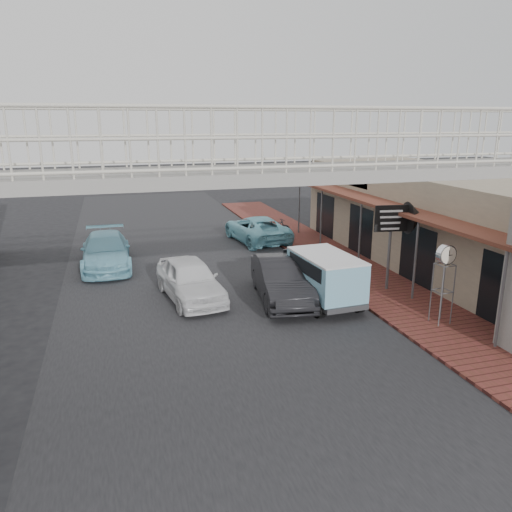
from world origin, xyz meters
TOP-DOWN VIEW (x-y plane):
  - ground at (0.00, 0.00)m, footprint 120.00×120.00m
  - road_strip at (0.00, 0.00)m, footprint 10.00×60.00m
  - sidewalk at (6.50, 3.00)m, footprint 3.00×40.00m
  - shophouse_row at (10.97, 4.00)m, footprint 7.20×18.00m
  - footbridge at (0.00, -4.00)m, footprint 16.40×2.40m
  - white_hatchback at (-0.50, 3.43)m, footprint 2.25×4.44m
  - dark_sedan at (2.55, 2.42)m, footprint 2.18×4.68m
  - angkot_curb at (4.20, 11.05)m, footprint 2.75×5.04m
  - angkot_far at (-3.32, 8.40)m, footprint 2.01×4.91m
  - angkot_van at (3.80, 1.73)m, footprint 1.86×3.71m
  - motorcycle_near at (5.30, 6.18)m, footprint 1.58×0.56m
  - motorcycle_far at (5.30, 11.16)m, footprint 1.75×0.74m
  - street_clock at (6.48, -1.11)m, footprint 0.62×0.51m
  - arrow_sign at (7.37, 2.04)m, footprint 1.92×1.25m

SIDE VIEW (x-z plane):
  - ground at x=0.00m, z-range 0.00..0.00m
  - road_strip at x=0.00m, z-range 0.00..0.01m
  - sidewalk at x=6.50m, z-range 0.00..0.10m
  - motorcycle_near at x=5.30m, z-range 0.10..0.93m
  - motorcycle_far at x=5.30m, z-range 0.10..1.12m
  - angkot_curb at x=4.20m, z-range 0.00..1.34m
  - angkot_far at x=-3.32m, z-range 0.00..1.42m
  - white_hatchback at x=-0.50m, z-range 0.00..1.45m
  - dark_sedan at x=2.55m, z-range 0.00..1.49m
  - angkot_van at x=3.80m, z-range 0.24..2.01m
  - shophouse_row at x=10.97m, z-range 0.01..4.01m
  - street_clock at x=6.48m, z-range 0.92..3.39m
  - arrow_sign at x=7.37m, z-range 1.09..4.33m
  - footbridge at x=0.00m, z-range 0.01..6.35m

